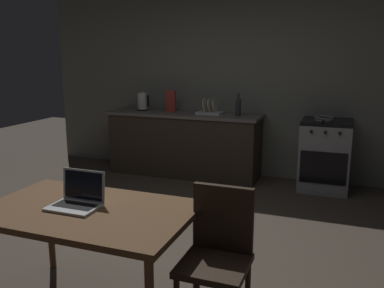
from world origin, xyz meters
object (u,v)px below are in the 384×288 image
(chair, at_px, (218,251))
(laptop, at_px, (77,200))
(dish_rack, at_px, (210,111))
(bottle, at_px, (238,106))
(dining_table, at_px, (88,218))
(stove_oven, at_px, (325,155))
(electric_kettle, at_px, (143,102))
(frying_pan, at_px, (324,118))
(cereal_box, at_px, (171,101))

(chair, distance_m, laptop, 0.96)
(dish_rack, bearing_deg, laptop, -87.44)
(chair, relative_size, laptop, 2.83)
(chair, bearing_deg, bottle, 100.13)
(bottle, bearing_deg, dining_table, -93.35)
(chair, bearing_deg, dining_table, -175.16)
(stove_oven, relative_size, electric_kettle, 3.40)
(frying_pan, height_order, cereal_box, cereal_box)
(electric_kettle, distance_m, dish_rack, 1.03)
(bottle, bearing_deg, laptop, -94.79)
(dining_table, relative_size, electric_kettle, 5.19)
(electric_kettle, xyz_separation_m, bottle, (1.43, -0.05, 0.01))
(dining_table, bearing_deg, electric_kettle, 111.25)
(chair, distance_m, dish_rack, 3.30)
(stove_oven, distance_m, cereal_box, 2.19)
(cereal_box, bearing_deg, stove_oven, -0.61)
(dining_table, bearing_deg, dish_rack, 93.97)
(chair, xyz_separation_m, cereal_box, (-1.65, 3.12, 0.51))
(stove_oven, distance_m, dish_rack, 1.61)
(frying_pan, bearing_deg, chair, -97.68)
(laptop, distance_m, cereal_box, 3.31)
(chair, relative_size, cereal_box, 3.05)
(stove_oven, height_order, cereal_box, cereal_box)
(chair, distance_m, electric_kettle, 3.77)
(stove_oven, xyz_separation_m, dish_rack, (-1.53, 0.00, 0.49))
(dining_table, bearing_deg, bottle, 86.65)
(dining_table, relative_size, laptop, 4.24)
(stove_oven, bearing_deg, cereal_box, 179.39)
(bottle, bearing_deg, dish_rack, 172.99)
(chair, bearing_deg, cereal_box, 115.76)
(frying_pan, bearing_deg, electric_kettle, 179.33)
(frying_pan, bearing_deg, cereal_box, 178.64)
(laptop, xyz_separation_m, electric_kettle, (-1.17, 3.20, 0.25))
(stove_oven, bearing_deg, dining_table, -112.21)
(chair, relative_size, dish_rack, 2.67)
(stove_oven, height_order, chair, chair)
(chair, xyz_separation_m, electric_kettle, (-2.10, 3.10, 0.49))
(stove_oven, bearing_deg, chair, -98.39)
(dish_rack, bearing_deg, chair, -70.92)
(bottle, bearing_deg, frying_pan, 1.10)
(cereal_box, bearing_deg, electric_kettle, -177.40)
(frying_pan, bearing_deg, dining_table, -111.71)
(stove_oven, distance_m, chair, 3.13)
(chair, height_order, dish_rack, dish_rack)
(bottle, bearing_deg, cereal_box, 175.95)
(chair, bearing_deg, stove_oven, 79.42)
(electric_kettle, distance_m, cereal_box, 0.44)
(bottle, bearing_deg, stove_oven, 2.42)
(dining_table, relative_size, dish_rack, 3.99)
(laptop, relative_size, dish_rack, 0.94)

